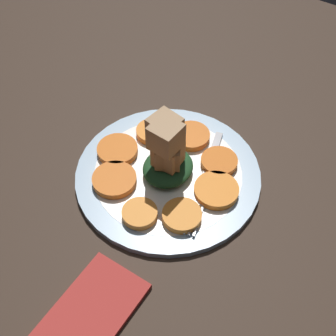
# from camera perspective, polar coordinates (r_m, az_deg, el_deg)

# --- Properties ---
(table_slab) EXTENTS (1.20, 1.20, 0.02)m
(table_slab) POSITION_cam_1_polar(r_m,az_deg,el_deg) (0.72, 0.00, -1.57)
(table_slab) COLOR #38281E
(table_slab) RESTS_ON ground
(plate) EXTENTS (0.28, 0.28, 0.01)m
(plate) POSITION_cam_1_polar(r_m,az_deg,el_deg) (0.71, 0.00, -0.82)
(plate) COLOR #99B7D1
(plate) RESTS_ON table_slab
(carrot_slice_0) EXTENTS (0.05, 0.05, 0.01)m
(carrot_slice_0) POSITION_cam_1_polar(r_m,az_deg,el_deg) (0.65, -3.47, -5.55)
(carrot_slice_0) COLOR orange
(carrot_slice_0) RESTS_ON plate
(carrot_slice_1) EXTENTS (0.06, 0.06, 0.01)m
(carrot_slice_1) POSITION_cam_1_polar(r_m,az_deg,el_deg) (0.65, 1.71, -5.80)
(carrot_slice_1) COLOR orange
(carrot_slice_1) RESTS_ON plate
(carrot_slice_2) EXTENTS (0.07, 0.07, 0.01)m
(carrot_slice_2) POSITION_cam_1_polar(r_m,az_deg,el_deg) (0.68, 5.90, -2.72)
(carrot_slice_2) COLOR orange
(carrot_slice_2) RESTS_ON plate
(carrot_slice_3) EXTENTS (0.06, 0.06, 0.01)m
(carrot_slice_3) POSITION_cam_1_polar(r_m,az_deg,el_deg) (0.71, 6.25, 0.77)
(carrot_slice_3) COLOR orange
(carrot_slice_3) RESTS_ON plate
(carrot_slice_4) EXTENTS (0.06, 0.06, 0.01)m
(carrot_slice_4) POSITION_cam_1_polar(r_m,az_deg,el_deg) (0.75, 2.84, 3.92)
(carrot_slice_4) COLOR orange
(carrot_slice_4) RESTS_ON plate
(carrot_slice_5) EXTENTS (0.05, 0.05, 0.01)m
(carrot_slice_5) POSITION_cam_1_polar(r_m,az_deg,el_deg) (0.75, -1.94, 4.44)
(carrot_slice_5) COLOR orange
(carrot_slice_5) RESTS_ON plate
(carrot_slice_6) EXTENTS (0.06, 0.06, 0.01)m
(carrot_slice_6) POSITION_cam_1_polar(r_m,az_deg,el_deg) (0.73, -6.18, 2.20)
(carrot_slice_6) COLOR orange
(carrot_slice_6) RESTS_ON plate
(carrot_slice_7) EXTENTS (0.07, 0.07, 0.01)m
(carrot_slice_7) POSITION_cam_1_polar(r_m,az_deg,el_deg) (0.69, -6.55, -1.43)
(carrot_slice_7) COLOR orange
(carrot_slice_7) RESTS_ON plate
(center_pile) EXTENTS (0.08, 0.07, 0.10)m
(center_pile) POSITION_cam_1_polar(r_m,az_deg,el_deg) (0.67, -0.01, 1.90)
(center_pile) COLOR #1E4723
(center_pile) RESTS_ON plate
(fork) EXTENTS (0.20, 0.07, 0.00)m
(fork) POSITION_cam_1_polar(r_m,az_deg,el_deg) (0.69, 4.35, -1.73)
(fork) COLOR #B2B2B7
(fork) RESTS_ON plate
(napkin) EXTENTS (0.14, 0.09, 0.01)m
(napkin) POSITION_cam_1_polar(r_m,az_deg,el_deg) (0.61, -9.46, -17.09)
(napkin) COLOR #B2332D
(napkin) RESTS_ON table_slab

